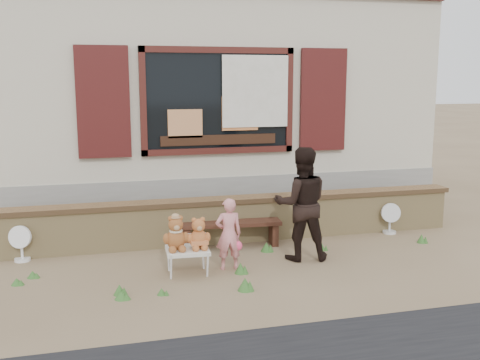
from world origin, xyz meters
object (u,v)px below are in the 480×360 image
object	(u,v)px
bench	(231,228)
teddy_bear_right	(198,232)
folding_chair	(187,251)
child	(229,234)
adult	(301,204)
teddy_bear_left	(176,232)

from	to	relation	value
bench	teddy_bear_right	distance (m)	1.21
bench	teddy_bear_right	bearing A→B (deg)	-118.75
folding_chair	child	xyz separation A→B (m)	(0.54, 0.04, 0.17)
teddy_bear_right	adult	bearing A→B (deg)	11.64
child	adult	bearing A→B (deg)	-168.80
bench	teddy_bear_right	world-z (taller)	teddy_bear_right
bench	teddy_bear_left	bearing A→B (deg)	-129.11
teddy_bear_left	folding_chair	bearing A→B (deg)	0.00
folding_chair	teddy_bear_right	world-z (taller)	teddy_bear_right
teddy_bear_left	teddy_bear_right	xyz separation A→B (m)	(0.28, -0.02, -0.02)
folding_chair	teddy_bear_right	xyz separation A→B (m)	(0.14, -0.01, 0.23)
bench	child	xyz separation A→B (m)	(-0.26, -0.94, 0.19)
bench	folding_chair	world-z (taller)	bench
teddy_bear_right	adult	distance (m)	1.47
teddy_bear_left	teddy_bear_right	bearing A→B (deg)	0.00
bench	folding_chair	distance (m)	1.26
folding_chair	teddy_bear_left	bearing A→B (deg)	-180.00
folding_chair	teddy_bear_right	size ratio (longest dim) A/B	1.37
child	adult	distance (m)	1.09
folding_chair	adult	bearing A→B (deg)	10.62
child	teddy_bear_left	bearing A→B (deg)	5.36
teddy_bear_left	adult	world-z (taller)	adult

